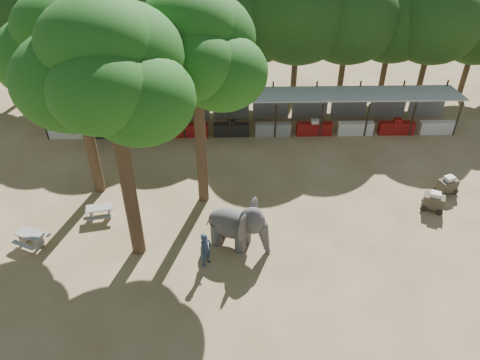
{
  "coord_description": "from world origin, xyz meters",
  "views": [
    {
      "loc": [
        -1.42,
        -14.59,
        16.28
      ],
      "look_at": [
        -1.0,
        5.0,
        2.0
      ],
      "focal_mm": 35.0,
      "sensor_mm": 36.0,
      "label": 1
    }
  ],
  "objects_px": {
    "yard_tree_left": "(68,50)",
    "cart_front": "(434,201)",
    "cart_back": "(448,185)",
    "picnic_table_near": "(31,237)",
    "handler": "(206,250)",
    "yard_tree_back": "(193,50)",
    "yard_tree_center": "(106,71)",
    "elephant": "(238,225)",
    "picnic_table_far": "(100,211)"
  },
  "relations": [
    {
      "from": "handler",
      "to": "yard_tree_back",
      "type": "bearing_deg",
      "value": 43.79
    },
    {
      "from": "picnic_table_far",
      "to": "cart_front",
      "type": "distance_m",
      "value": 17.84
    },
    {
      "from": "yard_tree_center",
      "to": "handler",
      "type": "relative_size",
      "value": 6.58
    },
    {
      "from": "yard_tree_center",
      "to": "picnic_table_near",
      "type": "relative_size",
      "value": 6.72
    },
    {
      "from": "elephant",
      "to": "cart_front",
      "type": "distance_m",
      "value": 10.88
    },
    {
      "from": "yard_tree_back",
      "to": "elephant",
      "type": "distance_m",
      "value": 8.47
    },
    {
      "from": "yard_tree_back",
      "to": "handler",
      "type": "xyz_separation_m",
      "value": [
        0.46,
        -5.14,
        -7.63
      ]
    },
    {
      "from": "picnic_table_far",
      "to": "cart_front",
      "type": "bearing_deg",
      "value": -10.15
    },
    {
      "from": "picnic_table_far",
      "to": "cart_front",
      "type": "relative_size",
      "value": 1.16
    },
    {
      "from": "cart_back",
      "to": "picnic_table_far",
      "type": "bearing_deg",
      "value": 164.16
    },
    {
      "from": "yard_tree_left",
      "to": "handler",
      "type": "distance_m",
      "value": 11.51
    },
    {
      "from": "picnic_table_near",
      "to": "cart_back",
      "type": "height_order",
      "value": "cart_back"
    },
    {
      "from": "handler",
      "to": "yard_tree_center",
      "type": "bearing_deg",
      "value": 110.41
    },
    {
      "from": "elephant",
      "to": "cart_back",
      "type": "relative_size",
      "value": 2.52
    },
    {
      "from": "elephant",
      "to": "cart_back",
      "type": "bearing_deg",
      "value": 41.75
    },
    {
      "from": "cart_front",
      "to": "cart_back",
      "type": "xyz_separation_m",
      "value": [
        1.32,
        1.45,
        -0.01
      ]
    },
    {
      "from": "yard_tree_back",
      "to": "handler",
      "type": "relative_size",
      "value": 6.21
    },
    {
      "from": "yard_tree_back",
      "to": "handler",
      "type": "bearing_deg",
      "value": -84.94
    },
    {
      "from": "yard_tree_left",
      "to": "elephant",
      "type": "bearing_deg",
      "value": -31.2
    },
    {
      "from": "yard_tree_back",
      "to": "picnic_table_near",
      "type": "height_order",
      "value": "yard_tree_back"
    },
    {
      "from": "elephant",
      "to": "cart_front",
      "type": "xyz_separation_m",
      "value": [
        10.57,
        2.48,
        -0.69
      ]
    },
    {
      "from": "yard_tree_center",
      "to": "yard_tree_back",
      "type": "distance_m",
      "value": 5.04
    },
    {
      "from": "handler",
      "to": "picnic_table_near",
      "type": "bearing_deg",
      "value": 118.9
    },
    {
      "from": "yard_tree_center",
      "to": "cart_back",
      "type": "distance_m",
      "value": 19.41
    },
    {
      "from": "cart_front",
      "to": "picnic_table_near",
      "type": "bearing_deg",
      "value": -149.27
    },
    {
      "from": "yard_tree_left",
      "to": "yard_tree_center",
      "type": "xyz_separation_m",
      "value": [
        3.0,
        -5.0,
        1.01
      ]
    },
    {
      "from": "yard_tree_left",
      "to": "cart_front",
      "type": "distance_m",
      "value": 20.21
    },
    {
      "from": "yard_tree_back",
      "to": "picnic_table_far",
      "type": "relative_size",
      "value": 7.13
    },
    {
      "from": "cart_back",
      "to": "cart_front",
      "type": "bearing_deg",
      "value": -153.25
    },
    {
      "from": "cart_front",
      "to": "handler",
      "type": "bearing_deg",
      "value": -138.17
    },
    {
      "from": "picnic_table_near",
      "to": "picnic_table_far",
      "type": "bearing_deg",
      "value": 58.59
    },
    {
      "from": "yard_tree_back",
      "to": "elephant",
      "type": "height_order",
      "value": "yard_tree_back"
    },
    {
      "from": "cart_back",
      "to": "picnic_table_near",
      "type": "bearing_deg",
      "value": 168.54
    },
    {
      "from": "yard_tree_left",
      "to": "cart_back",
      "type": "height_order",
      "value": "yard_tree_left"
    },
    {
      "from": "yard_tree_center",
      "to": "picnic_table_near",
      "type": "height_order",
      "value": "yard_tree_center"
    },
    {
      "from": "handler",
      "to": "picnic_table_far",
      "type": "bearing_deg",
      "value": 97.34
    },
    {
      "from": "picnic_table_far",
      "to": "yard_tree_back",
      "type": "bearing_deg",
      "value": 6.31
    },
    {
      "from": "handler",
      "to": "picnic_table_far",
      "type": "relative_size",
      "value": 1.15
    },
    {
      "from": "yard_tree_back",
      "to": "cart_back",
      "type": "relative_size",
      "value": 8.53
    },
    {
      "from": "picnic_table_far",
      "to": "cart_back",
      "type": "height_order",
      "value": "cart_back"
    },
    {
      "from": "yard_tree_back",
      "to": "picnic_table_far",
      "type": "height_order",
      "value": "yard_tree_back"
    },
    {
      "from": "yard_tree_center",
      "to": "handler",
      "type": "xyz_separation_m",
      "value": [
        3.45,
        -1.14,
        -8.29
      ]
    },
    {
      "from": "yard_tree_center",
      "to": "cart_back",
      "type": "bearing_deg",
      "value": 13.62
    },
    {
      "from": "yard_tree_center",
      "to": "picnic_table_far",
      "type": "height_order",
      "value": "yard_tree_center"
    },
    {
      "from": "yard_tree_left",
      "to": "yard_tree_back",
      "type": "height_order",
      "value": "yard_tree_back"
    },
    {
      "from": "yard_tree_back",
      "to": "yard_tree_left",
      "type": "bearing_deg",
      "value": 170.54
    },
    {
      "from": "picnic_table_near",
      "to": "picnic_table_far",
      "type": "relative_size",
      "value": 1.13
    },
    {
      "from": "yard_tree_center",
      "to": "handler",
      "type": "height_order",
      "value": "yard_tree_center"
    },
    {
      "from": "yard_tree_left",
      "to": "cart_back",
      "type": "xyz_separation_m",
      "value": [
        19.88,
        -0.91,
        -7.65
      ]
    },
    {
      "from": "yard_tree_left",
      "to": "cart_front",
      "type": "xyz_separation_m",
      "value": [
        18.56,
        -2.36,
        -7.64
      ]
    }
  ]
}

